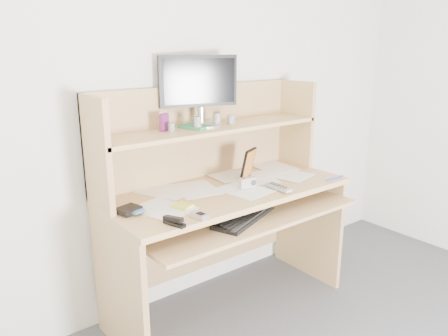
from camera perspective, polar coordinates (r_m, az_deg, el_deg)
back_wall at (r=2.59m, az=-3.86°, el=9.69°), size 3.60×0.04×2.50m
desk at (r=2.52m, az=-0.56°, el=-3.42°), size 1.40×0.70×1.30m
paper_clutter at (r=2.44m, az=0.59°, el=-2.62°), size 1.32×0.54×0.01m
keyboard at (r=2.29m, az=2.64°, el=-6.29°), size 0.45×0.30×0.03m
tv_remote at (r=2.43m, az=7.11°, el=-2.52°), size 0.05×0.17×0.02m
flip_phone at (r=2.03m, az=-3.25°, el=-6.09°), size 0.06×0.10×0.02m
stapler at (r=1.96m, az=-6.51°, el=-6.85°), size 0.06×0.12×0.04m
wallet at (r=2.13m, az=-12.34°, el=-5.35°), size 0.12×0.11×0.03m
sticky_note_pad at (r=2.17m, az=-5.45°, el=-4.97°), size 0.11×0.11×0.01m
digital_camera at (r=2.43m, az=3.06°, el=-1.92°), size 0.10×0.05×0.06m
game_case at (r=2.57m, az=3.16°, el=0.53°), size 0.13×0.07×0.18m
blue_pen at (r=2.68m, az=14.24°, el=-1.28°), size 0.15×0.01×0.01m
card_box at (r=2.34m, az=-7.83°, el=5.92°), size 0.07×0.05×0.09m
shelf_book at (r=2.41m, az=-3.82°, el=5.39°), size 0.16×0.19×0.02m
chip_stack_a at (r=2.32m, az=-6.87°, el=5.27°), size 0.05×0.05×0.05m
chip_stack_b at (r=2.37m, az=-3.49°, el=5.88°), size 0.06×0.06×0.07m
chip_stack_c at (r=2.53m, az=0.91°, el=6.35°), size 0.04×0.04×0.05m
chip_stack_d at (r=2.47m, az=-0.93°, el=6.33°), size 0.05×0.05×0.07m
monitor at (r=2.46m, az=-3.27°, el=10.31°), size 0.44×0.23×0.39m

